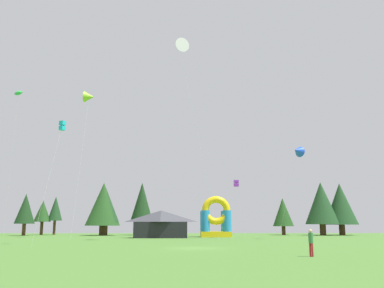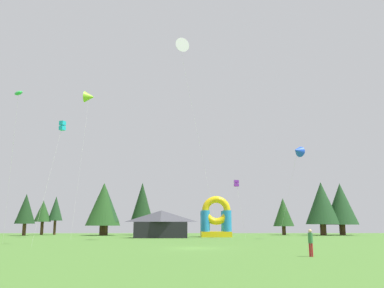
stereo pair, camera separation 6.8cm
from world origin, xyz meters
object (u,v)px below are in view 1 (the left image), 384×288
Objects in this scene: kite_green_parafoil at (18,93)px; person_midfield at (311,240)px; kite_blue_delta at (297,151)px; festival_tent at (161,224)px; kite_cyan_box at (62,126)px; kite_white_delta at (180,47)px; kite_lime_delta at (89,97)px; kite_purple_box at (236,183)px; inflatable_yellow_castle at (216,222)px.

person_midfield is (26.57, -17.32, -15.28)m from kite_green_parafoil.
kite_blue_delta is 1.64× the size of festival_tent.
kite_cyan_box reaches higher than person_midfield.
kite_green_parafoil is 35.20m from person_midfield.
kite_white_delta is 36.04m from person_midfield.
kite_lime_delta is 2.66× the size of kite_purple_box.
kite_cyan_box is 7.44× the size of person_midfield.
kite_green_parafoil is 9.87× the size of person_midfield.
kite_blue_delta is (34.37, 12.81, -4.13)m from kite_green_parafoil.
kite_cyan_box is 32.62m from inflatable_yellow_castle.
inflatable_yellow_castle reaches higher than person_midfield.
kite_green_parafoil is 36.91m from kite_blue_delta.
kite_blue_delta is 7.58× the size of person_midfield.
kite_blue_delta reaches higher than kite_purple_box.
kite_lime_delta is 26.89m from kite_purple_box.
kite_cyan_box is at bearing -153.53° from kite_blue_delta.
inflatable_yellow_castle reaches higher than festival_tent.
kite_white_delta is at bearing -163.03° from kite_blue_delta.
festival_tent is at bearing 160.61° from kite_blue_delta.
kite_purple_box is 8.52m from inflatable_yellow_castle.
festival_tent is (-2.85, 11.91, -23.33)m from kite_white_delta.
kite_cyan_box is 0.48× the size of kite_white_delta.
kite_purple_box is at bearing -7.94° from festival_tent.
kite_cyan_box reaches higher than kite_purple_box.
kite_green_parafoil is at bearing 164.36° from kite_cyan_box.
kite_lime_delta is 1.76× the size of kite_blue_delta.
kite_white_delta is at bearing 162.66° from person_midfield.
kite_blue_delta is 0.49× the size of kite_white_delta.
kite_green_parafoil is 1.97× the size of kite_purple_box.
kite_lime_delta is at bearing 96.28° from kite_cyan_box.
kite_green_parafoil is 32.94m from kite_purple_box.
kite_cyan_box reaches higher than inflatable_yellow_castle.
kite_purple_box is 0.67× the size of kite_cyan_box.
kite_lime_delta is at bearing 175.93° from person_midfield.
inflatable_yellow_castle is (5.76, 16.09, -22.94)m from kite_white_delta.
inflatable_yellow_castle is at bearing 115.46° from kite_purple_box.
inflatable_yellow_castle is at bearing 12.99° from kite_lime_delta.
festival_tent reaches higher than person_midfield.
festival_tent is (9.40, 21.20, -10.16)m from kite_cyan_box.
kite_green_parafoil reaches higher than person_midfield.
festival_tent is (-8.61, -4.18, -0.39)m from inflatable_yellow_castle.
kite_blue_delta is at bearing 26.47° from kite_cyan_box.
kite_purple_box is at bearing 143.80° from person_midfield.
kite_lime_delta is 20.22m from kite_green_parafoil.
kite_green_parafoil is at bearing -99.64° from kite_lime_delta.
person_midfield is (0.28, -35.40, -7.06)m from kite_purple_box.
kite_cyan_box is at bearing -83.72° from kite_lime_delta.
kite_white_delta is (-8.51, -10.33, 17.30)m from kite_purple_box.
kite_white_delta is (17.78, 7.74, 9.08)m from kite_green_parafoil.
kite_cyan_box is (2.28, -20.70, -9.70)m from kite_lime_delta.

